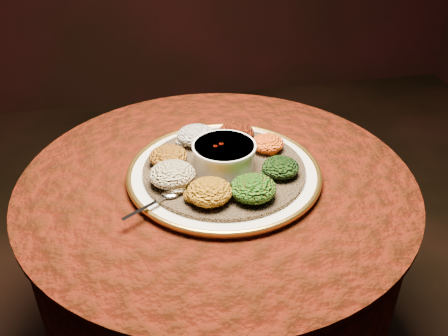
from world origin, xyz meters
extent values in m
cylinder|color=black|center=(0.00, 0.00, 0.34)|extent=(0.12, 0.12, 0.68)
cylinder|color=black|center=(0.00, 0.00, 0.70)|extent=(0.80, 0.80, 0.04)
cylinder|color=#3F0E05|center=(0.00, 0.00, 0.56)|extent=(0.93, 0.93, 0.34)
cylinder|color=#3F0E05|center=(0.00, 0.00, 0.73)|extent=(0.96, 0.96, 0.01)
cylinder|color=white|center=(0.02, 0.00, 0.74)|extent=(0.54, 0.54, 0.02)
torus|color=gold|center=(0.02, 0.00, 0.75)|extent=(0.47, 0.47, 0.01)
cylinder|color=brown|center=(0.02, 0.00, 0.76)|extent=(0.50, 0.50, 0.01)
cylinder|color=silver|center=(0.02, 0.00, 0.79)|extent=(0.14, 0.14, 0.06)
cylinder|color=silver|center=(0.02, 0.00, 0.82)|extent=(0.15, 0.15, 0.01)
cylinder|color=#580904|center=(0.02, 0.00, 0.81)|extent=(0.12, 0.12, 0.01)
ellipsoid|color=silver|center=(-0.12, -0.09, 0.77)|extent=(0.04, 0.03, 0.01)
cube|color=silver|center=(-0.18, -0.12, 0.77)|extent=(0.10, 0.07, 0.00)
ellipsoid|color=silver|center=(-0.03, 0.13, 0.79)|extent=(0.10, 0.09, 0.05)
ellipsoid|color=black|center=(0.08, 0.12, 0.78)|extent=(0.09, 0.09, 0.05)
ellipsoid|color=#C58810|center=(0.14, 0.05, 0.78)|extent=(0.08, 0.08, 0.04)
ellipsoid|color=black|center=(0.14, -0.06, 0.78)|extent=(0.09, 0.08, 0.04)
ellipsoid|color=#9A2109|center=(0.05, -0.13, 0.79)|extent=(0.10, 0.10, 0.05)
ellipsoid|color=#9E5C0D|center=(-0.04, -0.12, 0.79)|extent=(0.10, 0.10, 0.05)
ellipsoid|color=maroon|center=(-0.11, -0.04, 0.79)|extent=(0.11, 0.10, 0.05)
ellipsoid|color=#865210|center=(-0.11, 0.04, 0.78)|extent=(0.09, 0.09, 0.04)
camera|label=1|loc=(-0.19, -0.98, 1.42)|focal=40.00mm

